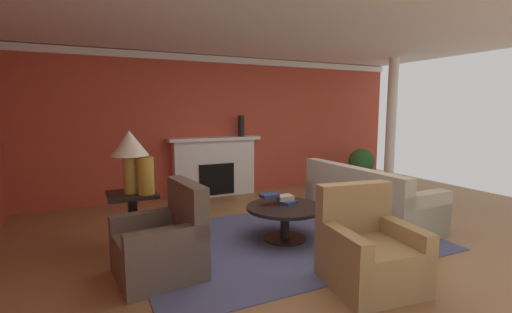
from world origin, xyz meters
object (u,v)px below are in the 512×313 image
fireplace (215,168)px  side_table (133,217)px  armchair_near_window (162,247)px  vase_mantel_right (241,126)px  potted_plant (361,164)px  vase_on_side_table (146,176)px  armchair_facing_fireplace (369,254)px  table_lamp (130,149)px  coffee_table (285,215)px  sofa (367,201)px

fireplace → side_table: 2.80m
armchair_near_window → vase_mantel_right: 3.81m
potted_plant → vase_on_side_table: bearing=-160.3°
armchair_facing_fireplace → table_lamp: size_ratio=1.27×
fireplace → vase_on_side_table: size_ratio=4.11×
armchair_near_window → coffee_table: (1.64, 0.34, 0.03)m
sofa → armchair_facing_fireplace: size_ratio=2.22×
fireplace → vase_mantel_right: bearing=-5.1°
sofa → armchair_facing_fireplace: bearing=-132.1°
sofa → potted_plant: (1.62, 1.94, 0.19)m
coffee_table → side_table: side_table is taller
table_lamp → vase_mantel_right: vase_mantel_right is taller
coffee_table → table_lamp: size_ratio=1.33×
potted_plant → table_lamp: bearing=-162.1°
potted_plant → sofa: bearing=-129.9°
sofa → vase_mantel_right: (-1.04, 2.43, 1.07)m
fireplace → table_lamp: table_lamp is taller
side_table → potted_plant: 5.25m
vase_mantel_right → potted_plant: (2.67, -0.49, -0.87)m
vase_on_side_table → side_table: bearing=141.3°
armchair_near_window → armchair_facing_fireplace: 2.05m
coffee_table → table_lamp: table_lamp is taller
potted_plant → fireplace: bearing=170.5°
armchair_near_window → table_lamp: (-0.18, 0.86, 0.92)m
potted_plant → armchair_facing_fireplace: bearing=-130.9°
coffee_table → armchair_near_window: bearing=-168.4°
fireplace → vase_mantel_right: vase_mantel_right is taller
armchair_near_window → armchair_facing_fireplace: same height
side_table → vase_mantel_right: vase_mantel_right is taller
fireplace → vase_on_side_table: fireplace is taller
sofa → vase_on_side_table: bearing=176.3°
table_lamp → vase_mantel_right: (2.33, 2.10, 0.14)m
vase_on_side_table → potted_plant: vase_on_side_table is taller
coffee_table → side_table: (-1.82, 0.52, 0.06)m
fireplace → armchair_facing_fireplace: size_ratio=1.89×
table_lamp → vase_on_side_table: table_lamp is taller
fireplace → armchair_facing_fireplace: (0.16, -4.06, -0.24)m
armchair_near_window → coffee_table: bearing=11.6°
potted_plant → vase_mantel_right: bearing=169.6°
sofa → table_lamp: (-3.37, 0.33, 0.93)m
fireplace → armchair_near_window: size_ratio=1.89×
fireplace → side_table: size_ratio=2.57×
vase_mantel_right → coffee_table: bearing=-101.1°
armchair_near_window → coffee_table: 1.67m
fireplace → table_lamp: bearing=-129.6°
armchair_facing_fireplace → fireplace: bearing=92.3°
armchair_near_window → side_table: 0.88m
side_table → potted_plant: potted_plant is taller
table_lamp → vase_on_side_table: (0.15, -0.12, -0.31)m
vase_on_side_table → table_lamp: bearing=141.3°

